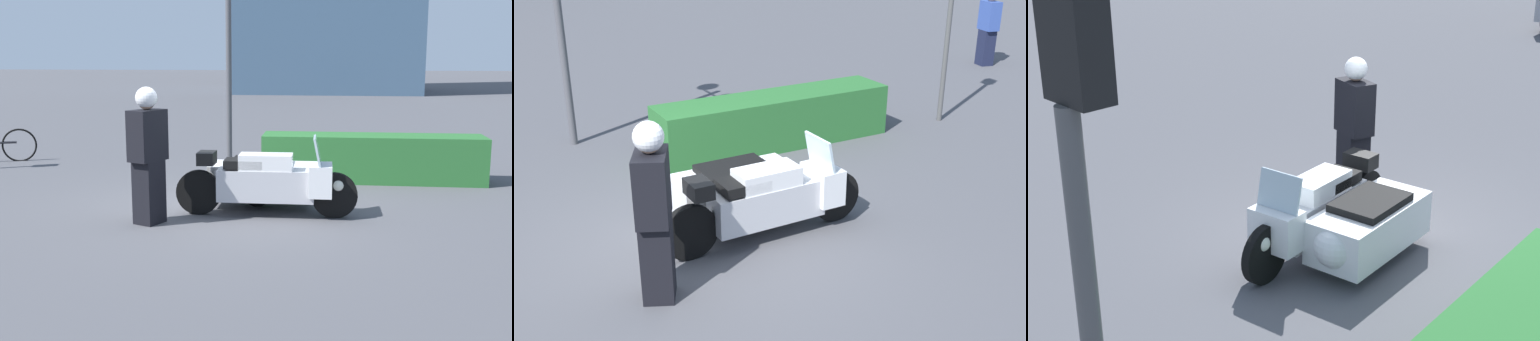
# 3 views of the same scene
# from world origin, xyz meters

# --- Properties ---
(ground_plane) EXTENTS (160.00, 160.00, 0.00)m
(ground_plane) POSITION_xyz_m (0.00, 0.00, 0.00)
(ground_plane) COLOR #4C4C51
(police_motorcycle) EXTENTS (2.59, 1.21, 1.16)m
(police_motorcycle) POSITION_xyz_m (0.81, 0.01, 0.46)
(police_motorcycle) COLOR black
(police_motorcycle) RESTS_ON ground
(officer_rider) EXTENTS (0.49, 0.59, 1.86)m
(officer_rider) POSITION_xyz_m (-0.75, -0.90, 0.98)
(officer_rider) COLOR black
(officer_rider) RESTS_ON ground
(hedge_bush_curbside) EXTENTS (3.96, 0.85, 0.84)m
(hedge_bush_curbside) POSITION_xyz_m (2.45, 2.45, 0.42)
(hedge_bush_curbside) COLOR #28662D
(hedge_bush_curbside) RESTS_ON ground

